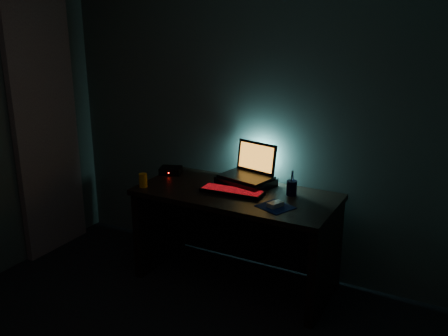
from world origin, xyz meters
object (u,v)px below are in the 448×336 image
object	(u,v)px
keyboard	(232,191)
pen_cup	(292,188)
mouse	(275,204)
juice_glass	(143,180)
laptop	(250,169)
router	(171,170)

from	to	relation	value
keyboard	pen_cup	distance (m)	0.44
mouse	pen_cup	bearing A→B (deg)	110.02
pen_cup	mouse	bearing A→B (deg)	-92.49
juice_glass	mouse	bearing A→B (deg)	5.22
laptop	juice_glass	bearing A→B (deg)	-133.76
laptop	mouse	xyz separation A→B (m)	(0.37, -0.37, -0.10)
laptop	keyboard	size ratio (longest dim) A/B	0.88
juice_glass	router	bearing A→B (deg)	90.00
pen_cup	juice_glass	world-z (taller)	pen_cup
pen_cup	juice_glass	size ratio (longest dim) A/B	1.02
mouse	router	bearing A→B (deg)	-172.24
laptop	mouse	distance (m)	0.53
router	juice_glass	bearing A→B (deg)	-109.55
mouse	router	xyz separation A→B (m)	(-1.05, 0.28, 0.01)
mouse	juice_glass	size ratio (longest dim) A/B	0.99
laptop	keyboard	xyz separation A→B (m)	(-0.02, -0.26, -0.11)
keyboard	juice_glass	world-z (taller)	juice_glass
pen_cup	router	bearing A→B (deg)	-179.94
keyboard	router	xyz separation A→B (m)	(-0.66, 0.17, 0.01)
laptop	router	distance (m)	0.70
keyboard	mouse	world-z (taller)	mouse
keyboard	pen_cup	bearing A→B (deg)	19.45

